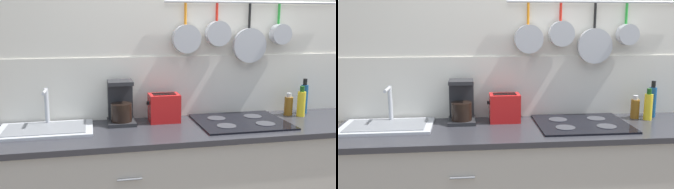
{
  "view_description": "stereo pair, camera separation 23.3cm",
  "coord_description": "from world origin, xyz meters",
  "views": [
    {
      "loc": [
        -0.97,
        -2.24,
        1.59
      ],
      "look_at": [
        -0.51,
        0.0,
        1.15
      ],
      "focal_mm": 40.0,
      "sensor_mm": 36.0,
      "label": 1
    },
    {
      "loc": [
        -0.74,
        -2.28,
        1.59
      ],
      "look_at": [
        -0.51,
        0.0,
        1.15
      ],
      "focal_mm": 40.0,
      "sensor_mm": 36.0,
      "label": 2
    }
  ],
  "objects": [
    {
      "name": "wall_back",
      "position": [
        -0.0,
        0.34,
        1.28
      ],
      "size": [
        7.2,
        0.16,
        2.6
      ],
      "color": "silver",
      "rests_on": "ground_plane"
    },
    {
      "name": "countertop",
      "position": [
        0.0,
        0.0,
        0.92
      ],
      "size": [
        3.18,
        0.6,
        0.03
      ],
      "color": "#2D2D33",
      "rests_on": "cabinet_base"
    },
    {
      "name": "sink_basin",
      "position": [
        -1.26,
        0.11,
        0.95
      ],
      "size": [
        0.57,
        0.36,
        0.25
      ],
      "color": "#B7BABF",
      "rests_on": "countertop"
    },
    {
      "name": "coffee_maker",
      "position": [
        -0.79,
        0.2,
        1.05
      ],
      "size": [
        0.18,
        0.21,
        0.29
      ],
      "color": "#262628",
      "rests_on": "countertop"
    },
    {
      "name": "toaster",
      "position": [
        -0.5,
        0.17,
        1.03
      ],
      "size": [
        0.22,
        0.15,
        0.19
      ],
      "color": "red",
      "rests_on": "countertop"
    },
    {
      "name": "cooktop",
      "position": [
        -0.0,
        0.04,
        0.94
      ],
      "size": [
        0.59,
        0.49,
        0.01
      ],
      "color": "black",
      "rests_on": "countertop"
    },
    {
      "name": "bottle_hot_sauce",
      "position": [
        0.42,
        0.17,
        1.01
      ],
      "size": [
        0.06,
        0.06,
        0.16
      ],
      "color": "#8C5919",
      "rests_on": "countertop"
    },
    {
      "name": "bottle_sesame_oil",
      "position": [
        0.49,
        0.12,
        1.03
      ],
      "size": [
        0.06,
        0.06,
        0.22
      ],
      "color": "yellow",
      "rests_on": "countertop"
    },
    {
      "name": "bottle_olive_oil",
      "position": [
        0.56,
        0.19,
        1.05
      ],
      "size": [
        0.05,
        0.05,
        0.26
      ],
      "color": "navy",
      "rests_on": "countertop"
    }
  ]
}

